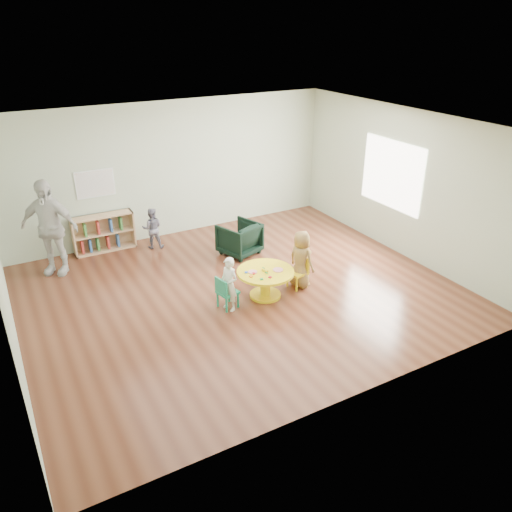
{
  "coord_description": "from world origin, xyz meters",
  "views": [
    {
      "loc": [
        -3.37,
        -6.65,
        4.27
      ],
      "look_at": [
        0.14,
        -0.3,
        0.77
      ],
      "focal_mm": 35.0,
      "sensor_mm": 36.0,
      "label": 1
    }
  ],
  "objects_px": {
    "armchair": "(239,239)",
    "adult_caretaker": "(49,227)",
    "activity_table": "(265,279)",
    "toddler": "(152,228)",
    "child_left": "(229,284)",
    "kid_chair_right": "(299,271)",
    "bookshelf": "(103,233)",
    "kid_chair_left": "(226,292)",
    "child_right": "(301,259)"
  },
  "relations": [
    {
      "from": "kid_chair_left",
      "to": "armchair",
      "type": "bearing_deg",
      "value": 134.85
    },
    {
      "from": "armchair",
      "to": "child_left",
      "type": "bearing_deg",
      "value": 39.0
    },
    {
      "from": "activity_table",
      "to": "adult_caretaker",
      "type": "distance_m",
      "value": 3.97
    },
    {
      "from": "armchair",
      "to": "kid_chair_left",
      "type": "bearing_deg",
      "value": 37.24
    },
    {
      "from": "kid_chair_right",
      "to": "bookshelf",
      "type": "relative_size",
      "value": 0.46
    },
    {
      "from": "activity_table",
      "to": "kid_chair_right",
      "type": "height_order",
      "value": "kid_chair_right"
    },
    {
      "from": "activity_table",
      "to": "kid_chair_right",
      "type": "bearing_deg",
      "value": 1.43
    },
    {
      "from": "child_left",
      "to": "adult_caretaker",
      "type": "height_order",
      "value": "adult_caretaker"
    },
    {
      "from": "activity_table",
      "to": "child_right",
      "type": "bearing_deg",
      "value": 1.6
    },
    {
      "from": "activity_table",
      "to": "armchair",
      "type": "distance_m",
      "value": 1.75
    },
    {
      "from": "kid_chair_left",
      "to": "child_left",
      "type": "height_order",
      "value": "child_left"
    },
    {
      "from": "kid_chair_left",
      "to": "armchair",
      "type": "distance_m",
      "value": 2.06
    },
    {
      "from": "child_left",
      "to": "toddler",
      "type": "distance_m",
      "value": 2.9
    },
    {
      "from": "child_left",
      "to": "toddler",
      "type": "bearing_deg",
      "value": 164.99
    },
    {
      "from": "bookshelf",
      "to": "adult_caretaker",
      "type": "height_order",
      "value": "adult_caretaker"
    },
    {
      "from": "kid_chair_right",
      "to": "toddler",
      "type": "bearing_deg",
      "value": 22.31
    },
    {
      "from": "bookshelf",
      "to": "adult_caretaker",
      "type": "distance_m",
      "value": 1.27
    },
    {
      "from": "kid_chair_right",
      "to": "child_left",
      "type": "bearing_deg",
      "value": 84.9
    },
    {
      "from": "armchair",
      "to": "toddler",
      "type": "xyz_separation_m",
      "value": [
        -1.4,
        1.1,
        0.1
      ]
    },
    {
      "from": "armchair",
      "to": "bookshelf",
      "type": "bearing_deg",
      "value": -52.19
    },
    {
      "from": "child_left",
      "to": "armchair",
      "type": "bearing_deg",
      "value": 127.34
    },
    {
      "from": "activity_table",
      "to": "child_left",
      "type": "height_order",
      "value": "child_left"
    },
    {
      "from": "armchair",
      "to": "adult_caretaker",
      "type": "bearing_deg",
      "value": -34.97
    },
    {
      "from": "kid_chair_right",
      "to": "child_left",
      "type": "distance_m",
      "value": 1.41
    },
    {
      "from": "toddler",
      "to": "kid_chair_left",
      "type": "bearing_deg",
      "value": 114.67
    },
    {
      "from": "bookshelf",
      "to": "armchair",
      "type": "xyz_separation_m",
      "value": [
        2.3,
        -1.49,
        -0.04
      ]
    },
    {
      "from": "child_right",
      "to": "kid_chair_left",
      "type": "bearing_deg",
      "value": 76.25
    },
    {
      "from": "activity_table",
      "to": "adult_caretaker",
      "type": "xyz_separation_m",
      "value": [
        -2.92,
        2.63,
        0.56
      ]
    },
    {
      "from": "kid_chair_right",
      "to": "bookshelf",
      "type": "xyz_separation_m",
      "value": [
        -2.6,
        3.17,
        0.07
      ]
    },
    {
      "from": "kid_chair_left",
      "to": "child_left",
      "type": "relative_size",
      "value": 0.61
    },
    {
      "from": "child_left",
      "to": "adult_caretaker",
      "type": "relative_size",
      "value": 0.51
    },
    {
      "from": "bookshelf",
      "to": "armchair",
      "type": "height_order",
      "value": "bookshelf"
    },
    {
      "from": "kid_chair_right",
      "to": "bookshelf",
      "type": "height_order",
      "value": "bookshelf"
    },
    {
      "from": "kid_chair_right",
      "to": "bookshelf",
      "type": "bearing_deg",
      "value": 30.32
    },
    {
      "from": "bookshelf",
      "to": "toddler",
      "type": "relative_size",
      "value": 1.42
    },
    {
      "from": "toddler",
      "to": "child_right",
      "type": "bearing_deg",
      "value": 141.07
    },
    {
      "from": "adult_caretaker",
      "to": "toddler",
      "type": "bearing_deg",
      "value": 39.84
    },
    {
      "from": "activity_table",
      "to": "armchair",
      "type": "bearing_deg",
      "value": 77.13
    },
    {
      "from": "toddler",
      "to": "kid_chair_right",
      "type": "bearing_deg",
      "value": 140.61
    },
    {
      "from": "kid_chair_right",
      "to": "adult_caretaker",
      "type": "distance_m",
      "value": 4.49
    },
    {
      "from": "bookshelf",
      "to": "child_left",
      "type": "xyz_separation_m",
      "value": [
        1.21,
        -3.27,
        0.09
      ]
    },
    {
      "from": "armchair",
      "to": "child_left",
      "type": "height_order",
      "value": "child_left"
    },
    {
      "from": "kid_chair_left",
      "to": "toddler",
      "type": "bearing_deg",
      "value": 173.65
    },
    {
      "from": "child_left",
      "to": "kid_chair_left",
      "type": "bearing_deg",
      "value": -170.44
    },
    {
      "from": "kid_chair_right",
      "to": "child_left",
      "type": "height_order",
      "value": "child_left"
    },
    {
      "from": "toddler",
      "to": "child_left",
      "type": "bearing_deg",
      "value": 115.27
    },
    {
      "from": "activity_table",
      "to": "kid_chair_right",
      "type": "distance_m",
      "value": 0.69
    },
    {
      "from": "bookshelf",
      "to": "toddler",
      "type": "xyz_separation_m",
      "value": [
        0.9,
        -0.38,
        0.06
      ]
    },
    {
      "from": "kid_chair_right",
      "to": "activity_table",
      "type": "bearing_deg",
      "value": 82.38
    },
    {
      "from": "kid_chair_left",
      "to": "toddler",
      "type": "height_order",
      "value": "toddler"
    }
  ]
}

